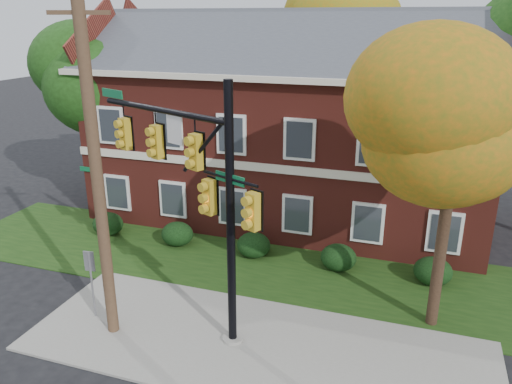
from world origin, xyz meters
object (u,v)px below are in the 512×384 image
(hedge_far_left, at_px, (108,224))
(hedge_right, at_px, (338,257))
(hedge_center, at_px, (254,245))
(sign_post, at_px, (91,273))
(apartment_building, at_px, (289,115))
(utility_pole, at_px, (97,174))
(tree_near_right, at_px, (467,121))
(tree_left_rear, at_px, (98,74))
(traffic_signal, at_px, (196,180))
(hedge_far_right, at_px, (433,271))
(hedge_left, at_px, (177,234))
(tree_far_rear, at_px, (348,27))

(hedge_far_left, distance_m, hedge_right, 10.50)
(hedge_center, height_order, sign_post, sign_post)
(apartment_building, relative_size, utility_pole, 1.83)
(tree_near_right, relative_size, tree_left_rear, 0.97)
(traffic_signal, xyz_separation_m, sign_post, (-3.46, -0.78, -3.26))
(hedge_far_left, distance_m, tree_near_right, 15.75)
(hedge_far_left, relative_size, tree_near_right, 0.16)
(utility_pole, bearing_deg, traffic_signal, 7.90)
(hedge_far_right, bearing_deg, hedge_left, 180.00)
(hedge_far_right, xyz_separation_m, tree_near_right, (0.22, -2.83, 6.14))
(traffic_signal, bearing_deg, hedge_far_right, 59.50)
(hedge_left, xyz_separation_m, traffic_signal, (3.46, -5.11, 4.38))
(hedge_far_right, bearing_deg, hedge_center, 180.00)
(apartment_building, height_order, hedge_right, apartment_building)
(hedge_center, bearing_deg, hedge_right, 0.00)
(hedge_left, relative_size, hedge_far_right, 1.00)
(apartment_building, xyz_separation_m, hedge_center, (0.00, -5.25, -4.46))
(hedge_left, bearing_deg, hedge_center, 0.00)
(hedge_far_right, bearing_deg, traffic_signal, -144.04)
(tree_far_rear, relative_size, utility_pole, 1.12)
(hedge_center, distance_m, hedge_right, 3.50)
(hedge_far_right, relative_size, traffic_signal, 0.18)
(tree_near_right, bearing_deg, hedge_center, 158.58)
(utility_pole, bearing_deg, tree_left_rear, 105.27)
(apartment_building, xyz_separation_m, hedge_far_right, (7.00, -5.25, -4.46))
(tree_far_rear, distance_m, sign_post, 20.87)
(hedge_right, bearing_deg, hedge_far_left, 180.00)
(hedge_left, bearing_deg, apartment_building, 56.33)
(hedge_left, xyz_separation_m, sign_post, (0.00, -5.89, 1.12))
(apartment_building, xyz_separation_m, tree_near_right, (7.22, -8.09, 1.68))
(hedge_left, bearing_deg, hedge_right, 0.00)
(hedge_center, distance_m, sign_post, 6.94)
(tree_left_rear, bearing_deg, hedge_far_left, -56.58)
(tree_near_right, bearing_deg, traffic_signal, -162.63)
(hedge_right, distance_m, sign_post, 9.21)
(hedge_far_left, bearing_deg, hedge_right, 0.00)
(hedge_right, bearing_deg, hedge_far_right, 0.00)
(utility_pole, bearing_deg, tree_far_rear, 59.55)
(hedge_right, xyz_separation_m, tree_far_rear, (-2.16, 13.09, 8.32))
(apartment_building, bearing_deg, hedge_center, -90.00)
(apartment_building, height_order, traffic_signal, apartment_building)
(tree_left_rear, bearing_deg, hedge_right, -17.37)
(hedge_center, relative_size, tree_near_right, 0.16)
(hedge_far_right, height_order, tree_left_rear, tree_left_rear)
(hedge_center, xyz_separation_m, tree_far_rear, (1.34, 13.09, 8.32))
(hedge_left, bearing_deg, traffic_signal, -55.85)
(hedge_left, distance_m, hedge_center, 3.50)
(traffic_signal, bearing_deg, tree_far_rear, 109.20)
(hedge_center, relative_size, tree_far_rear, 0.12)
(tree_near_right, xyz_separation_m, traffic_signal, (-7.26, -2.27, -1.77))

